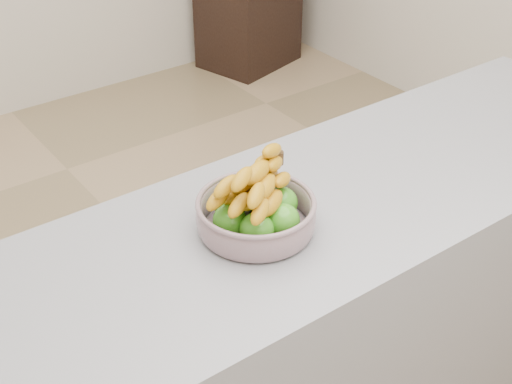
% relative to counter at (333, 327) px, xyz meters
% --- Properties ---
extents(ground, '(4.00, 4.00, 0.00)m').
position_rel_counter_xyz_m(ground, '(0.00, 0.71, -0.45)').
color(ground, tan).
rests_on(ground, ground).
extents(counter, '(2.00, 0.60, 0.90)m').
position_rel_counter_xyz_m(counter, '(0.00, 0.00, 0.00)').
color(counter, gray).
rests_on(counter, ground).
extents(fruit_bowl, '(0.27, 0.27, 0.17)m').
position_rel_counter_xyz_m(fruit_bowl, '(-0.26, -0.00, 0.50)').
color(fruit_bowl, '#96A5B5').
rests_on(fruit_bowl, counter).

